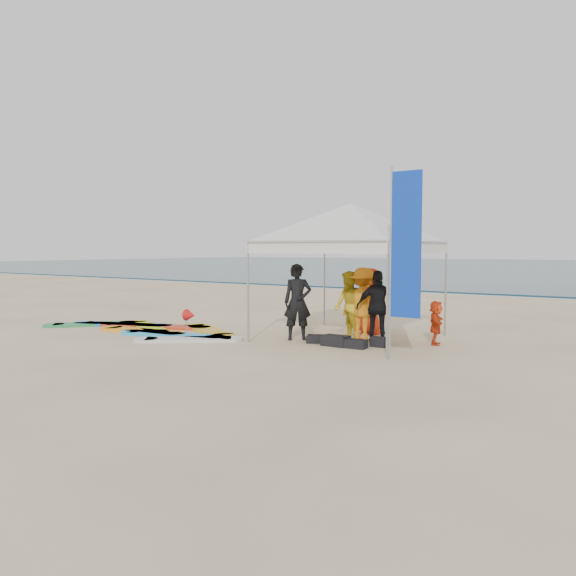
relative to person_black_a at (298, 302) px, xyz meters
The scene contains 13 objects.
ground 3.26m from the person_black_a, 106.62° to the right, with size 120.00×120.00×0.00m, color beige.
shoreline_foam 15.24m from the person_black_a, 93.39° to the left, with size 160.00×1.20×0.01m, color silver.
person_black_a is the anchor object (origin of this frame).
person_yellow 1.16m from the person_black_a, 33.29° to the left, with size 0.76×0.59×1.56m, color yellow.
person_orange_a 1.47m from the person_black_a, 31.64° to the left, with size 1.06×0.61×1.64m, color orange.
person_black_b 1.81m from the person_black_a, 16.50° to the left, with size 0.93×0.39×1.60m, color black.
person_orange_b 1.96m from the person_black_a, 60.21° to the left, with size 0.78×0.51×1.60m, color red.
person_seated 3.05m from the person_black_a, 21.63° to the left, with size 0.88×0.28×0.95m, color red.
canopy_tent 2.51m from the person_black_a, 38.85° to the left, with size 4.66×4.66×3.52m.
feather_flag 3.33m from the person_black_a, 18.48° to the right, with size 0.60×0.04×3.55m.
marker_pennant 2.58m from the person_black_a, 157.26° to the right, with size 0.28×0.28×0.64m.
gear_pile 1.42m from the person_black_a, ahead, with size 1.83×0.75×0.22m.
surfboard_spread 3.98m from the person_black_a, 166.73° to the right, with size 5.70×2.76×0.07m.
Camera 1 is at (7.78, -7.52, 2.05)m, focal length 35.00 mm.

